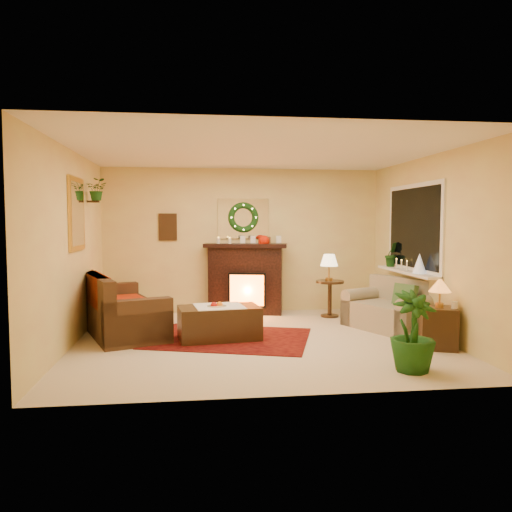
{
  "coord_description": "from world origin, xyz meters",
  "views": [
    {
      "loc": [
        -0.89,
        -6.79,
        1.65
      ],
      "look_at": [
        0.0,
        0.35,
        1.15
      ],
      "focal_mm": 35.0,
      "sensor_mm": 36.0,
      "label": 1
    }
  ],
  "objects": [
    {
      "name": "sofa",
      "position": [
        -1.95,
        0.71,
        0.43
      ],
      "size": [
        1.57,
        2.25,
        0.89
      ],
      "primitive_type": "cube",
      "rotation": [
        0.0,
        0.0,
        0.35
      ],
      "color": "#533517",
      "rests_on": "floor"
    },
    {
      "name": "poinsettia",
      "position": [
        0.34,
        1.99,
        1.3
      ],
      "size": [
        0.2,
        0.2,
        0.2
      ],
      "primitive_type": "sphere",
      "color": "red",
      "rests_on": "fireplace"
    },
    {
      "name": "mantel_mirror",
      "position": [
        0.0,
        2.23,
        1.7
      ],
      "size": [
        0.92,
        0.02,
        0.72
      ],
      "primitive_type": "cube",
      "color": "white",
      "rests_on": "wall_back"
    },
    {
      "name": "red_throw",
      "position": [
        -1.98,
        0.84,
        0.46
      ],
      "size": [
        0.74,
        1.2,
        0.02
      ],
      "primitive_type": "cube",
      "color": "#B32718",
      "rests_on": "sofa"
    },
    {
      "name": "window_sill",
      "position": [
        2.38,
        0.55,
        0.87
      ],
      "size": [
        0.22,
        1.86,
        0.04
      ],
      "primitive_type": "cube",
      "color": "white",
      "rests_on": "wall_right"
    },
    {
      "name": "sill_plant",
      "position": [
        2.41,
        1.22,
        1.08
      ],
      "size": [
        0.3,
        0.24,
        0.55
      ],
      "primitive_type": "imported",
      "color": "black",
      "rests_on": "window_sill"
    },
    {
      "name": "end_table_square",
      "position": [
        2.26,
        -0.73,
        0.27
      ],
      "size": [
        0.56,
        0.56,
        0.54
      ],
      "primitive_type": "cube",
      "rotation": [
        0.0,
        0.0,
        -0.35
      ],
      "color": "#402219",
      "rests_on": "floor"
    },
    {
      "name": "loveseat",
      "position": [
        2.06,
        0.42,
        0.42
      ],
      "size": [
        1.27,
        1.54,
        0.78
      ],
      "primitive_type": "cube",
      "rotation": [
        0.0,
        0.0,
        0.43
      ],
      "color": "#90765D",
      "rests_on": "floor"
    },
    {
      "name": "lamp_tiffany",
      "position": [
        2.26,
        -0.74,
        0.74
      ],
      "size": [
        0.28,
        0.28,
        0.42
      ],
      "primitive_type": "cone",
      "color": "yellow",
      "rests_on": "end_table_square"
    },
    {
      "name": "side_table_round",
      "position": [
        1.43,
        1.54,
        0.33
      ],
      "size": [
        0.54,
        0.54,
        0.63
      ],
      "primitive_type": "cylinder",
      "rotation": [
        0.0,
        0.0,
        0.13
      ],
      "color": "#412319",
      "rests_on": "floor"
    },
    {
      "name": "window_glass",
      "position": [
        2.47,
        0.55,
        1.55
      ],
      "size": [
        0.02,
        1.7,
        1.22
      ],
      "primitive_type": "cube",
      "color": "black",
      "rests_on": "wall_right"
    },
    {
      "name": "wreath",
      "position": [
        0.0,
        2.19,
        1.72
      ],
      "size": [
        0.55,
        0.11,
        0.55
      ],
      "primitive_type": "torus",
      "rotation": [
        1.57,
        0.0,
        0.0
      ],
      "color": "#194719",
      "rests_on": "wall_back"
    },
    {
      "name": "fireplace",
      "position": [
        0.02,
        2.04,
        0.55
      ],
      "size": [
        1.35,
        0.68,
        1.19
      ],
      "primitive_type": "cube",
      "rotation": [
        0.0,
        0.0,
        -0.22
      ],
      "color": "black",
      "rests_on": "floor"
    },
    {
      "name": "coffee_table",
      "position": [
        -0.55,
        0.1,
        0.21
      ],
      "size": [
        1.18,
        0.75,
        0.47
      ],
      "primitive_type": "cube",
      "rotation": [
        0.0,
        0.0,
        0.13
      ],
      "color": "black",
      "rests_on": "floor"
    },
    {
      "name": "mini_tree",
      "position": [
        2.38,
        0.11,
        1.04
      ],
      "size": [
        0.19,
        0.19,
        0.29
      ],
      "primitive_type": "cone",
      "color": "silver",
      "rests_on": "window_sill"
    },
    {
      "name": "floor",
      "position": [
        0.0,
        0.0,
        0.0
      ],
      "size": [
        5.0,
        5.0,
        0.0
      ],
      "primitive_type": "plane",
      "color": "beige",
      "rests_on": "ground"
    },
    {
      "name": "window_frame",
      "position": [
        2.48,
        0.55,
        1.55
      ],
      "size": [
        0.03,
        1.86,
        1.36
      ],
      "primitive_type": "cube",
      "color": "white",
      "rests_on": "wall_right"
    },
    {
      "name": "hanging_plant",
      "position": [
        -2.34,
        1.05,
        1.97
      ],
      "size": [
        0.33,
        0.28,
        0.36
      ],
      "primitive_type": "imported",
      "color": "#194719",
      "rests_on": "wall_left"
    },
    {
      "name": "wall_back",
      "position": [
        0.0,
        2.25,
        1.3
      ],
      "size": [
        5.0,
        5.0,
        0.0
      ],
      "primitive_type": "plane",
      "color": "#EFD88C",
      "rests_on": "ground"
    },
    {
      "name": "lamp_cream",
      "position": [
        1.42,
        1.56,
        0.88
      ],
      "size": [
        0.31,
        0.31,
        0.47
      ],
      "primitive_type": "cone",
      "color": "#FFE7AD",
      "rests_on": "side_table_round"
    },
    {
      "name": "wall_right",
      "position": [
        2.5,
        0.0,
        1.3
      ],
      "size": [
        4.5,
        4.5,
        0.0
      ],
      "primitive_type": "plane",
      "color": "#EFD88C",
      "rests_on": "ground"
    },
    {
      "name": "area_rug",
      "position": [
        -0.4,
        0.14,
        0.01
      ],
      "size": [
        2.56,
        2.2,
        0.01
      ],
      "primitive_type": "cube",
      "rotation": [
        0.0,
        0.0,
        -0.3
      ],
      "color": "#4D0D05",
      "rests_on": "floor"
    },
    {
      "name": "gold_mirror",
      "position": [
        -2.48,
        0.3,
        1.75
      ],
      "size": [
        0.03,
        0.84,
        1.0
      ],
      "primitive_type": "cube",
      "color": "gold",
      "rests_on": "wall_left"
    },
    {
      "name": "wall_left",
      "position": [
        -2.5,
        0.0,
        1.3
      ],
      "size": [
        4.5,
        4.5,
        0.0
      ],
      "primitive_type": "plane",
      "color": "#EFD88C",
      "rests_on": "ground"
    },
    {
      "name": "wall_art",
      "position": [
        -1.35,
        2.23,
        1.55
      ],
      "size": [
        0.32,
        0.03,
        0.48
      ],
      "primitive_type": "cube",
      "color": "#381E11",
      "rests_on": "wall_back"
    },
    {
      "name": "mantel_candle_a",
      "position": [
        -0.46,
        2.05,
        1.26
      ],
      "size": [
        0.06,
        0.06,
        0.19
      ],
      "primitive_type": "cylinder",
      "color": "white",
      "rests_on": "fireplace"
    },
    {
      "name": "floor_palm",
      "position": [
        1.49,
        -1.64,
        0.45
      ],
      "size": [
        1.81,
        1.81,
        2.66
      ],
      "primitive_type": "imported",
      "rotation": [
        0.0,
        0.0,
        0.25
      ],
      "color": "#1E6225",
      "rests_on": "floor"
    },
    {
      "name": "mantel_candle_b",
      "position": [
        -0.26,
        1.98,
        1.26
      ],
      "size": [
        0.06,
        0.06,
        0.18
      ],
      "primitive_type": "cylinder",
      "color": "#EFEBCE",
      "rests_on": "fireplace"
    },
    {
      "name": "ceiling",
      "position": [
        0.0,
        0.0,
        2.6
      ],
      "size": [
        5.0,
        5.0,
        0.0
      ],
      "primitive_type": "plane",
      "color": "white",
      "rests_on": "ground"
    },
    {
      "name": "wall_front",
      "position": [
        0.0,
        -2.25,
        1.3
      ],
      "size": [
        5.0,
        5.0,
        0.0
      ],
      "primitive_type": "plane",
      "color": "#EFD88C",
      "rests_on": "ground"
    },
    {
      "name": "fruit_bowl",
      "position": [
        -0.58,
        0.08,
        0.45
      ],
      "size": [
        0.27,
        0.27,
        0.06
      ],
      "primitive_type": "cylinder",
      "color": "beige",
      "rests_on": "coffee_table"
    }
  ]
}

